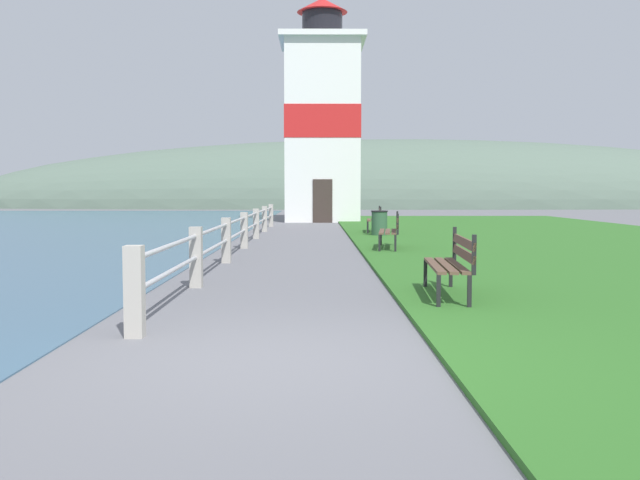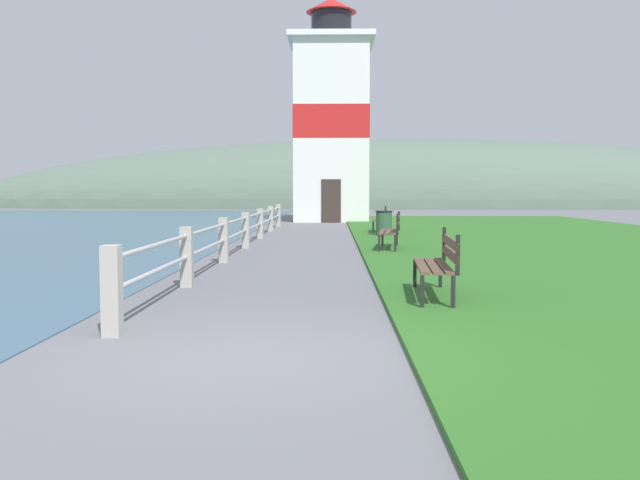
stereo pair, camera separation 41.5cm
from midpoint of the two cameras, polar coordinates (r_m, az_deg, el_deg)
The scene contains 9 objects.
ground_plane at distance 6.26m, azimuth -4.76°, elevation -9.59°, with size 160.00×160.00×0.00m, color slate.
grass_verge at distance 20.87m, azimuth 20.22°, elevation -0.23°, with size 12.00×40.81×0.06m.
seawall_railing at distance 18.25m, azimuth -5.32°, elevation 1.00°, with size 0.18×22.30×0.92m.
park_bench_near at distance 9.63m, azimuth 10.73°, elevation -1.63°, with size 0.60×1.90×0.94m.
park_bench_midway at distance 17.52m, azimuth 6.48°, elevation 0.90°, with size 0.69×2.01×0.94m.
park_bench_far at distance 24.51m, azimuth 5.41°, elevation 1.77°, with size 0.59×1.78×0.94m.
lighthouse at distance 34.72m, azimuth 1.25°, elevation 9.42°, with size 4.03×4.03×10.62m.
trash_bin at distance 22.71m, azimuth 5.66°, elevation 1.30°, with size 0.54×0.54×0.84m.
distant_hillside at distance 63.71m, azimuth 7.66°, elevation 2.60°, with size 80.00×16.00×12.00m.
Camera 2 is at (0.82, -6.06, 1.46)m, focal length 40.00 mm.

